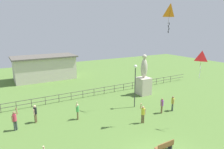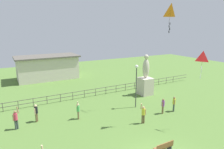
{
  "view_description": "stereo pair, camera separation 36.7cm",
  "coord_description": "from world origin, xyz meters",
  "px_view_note": "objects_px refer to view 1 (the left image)",
  "views": [
    {
      "loc": [
        -8.8,
        -8.46,
        8.57
      ],
      "look_at": [
        -0.83,
        5.28,
        4.85
      ],
      "focal_mm": 32.51,
      "sensor_mm": 36.0,
      "label": 1
    },
    {
      "loc": [
        -8.48,
        -8.64,
        8.57
      ],
      "look_at": [
        -0.83,
        5.28,
        4.85
      ],
      "focal_mm": 32.51,
      "sensor_mm": 36.0,
      "label": 2
    }
  ],
  "objects_px": {
    "park_bench": "(165,146)",
    "person_5": "(35,113)",
    "person_1": "(77,110)",
    "person_6": "(162,105)",
    "person_2": "(15,119)",
    "kite_0": "(170,11)",
    "lamppost": "(135,77)",
    "person_3": "(173,102)",
    "person_0": "(143,113)",
    "kite_2": "(202,58)",
    "statue_monument": "(144,81)"
  },
  "relations": [
    {
      "from": "person_3",
      "to": "kite_2",
      "type": "height_order",
      "value": "kite_2"
    },
    {
      "from": "person_1",
      "to": "person_6",
      "type": "height_order",
      "value": "person_1"
    },
    {
      "from": "person_1",
      "to": "kite_0",
      "type": "bearing_deg",
      "value": -35.35
    },
    {
      "from": "person_6",
      "to": "kite_2",
      "type": "relative_size",
      "value": 0.7
    },
    {
      "from": "person_5",
      "to": "kite_0",
      "type": "relative_size",
      "value": 0.72
    },
    {
      "from": "person_3",
      "to": "kite_0",
      "type": "distance_m",
      "value": 9.45
    },
    {
      "from": "person_2",
      "to": "kite_2",
      "type": "relative_size",
      "value": 0.88
    },
    {
      "from": "person_2",
      "to": "kite_0",
      "type": "height_order",
      "value": "kite_0"
    },
    {
      "from": "person_2",
      "to": "kite_2",
      "type": "bearing_deg",
      "value": -26.37
    },
    {
      "from": "person_1",
      "to": "statue_monument",
      "type": "bearing_deg",
      "value": 15.19
    },
    {
      "from": "park_bench",
      "to": "kite_2",
      "type": "height_order",
      "value": "kite_2"
    },
    {
      "from": "lamppost",
      "to": "person_5",
      "type": "height_order",
      "value": "lamppost"
    },
    {
      "from": "park_bench",
      "to": "person_5",
      "type": "xyz_separation_m",
      "value": [
        -6.95,
        9.33,
        0.51
      ]
    },
    {
      "from": "person_0",
      "to": "person_1",
      "type": "bearing_deg",
      "value": 142.84
    },
    {
      "from": "statue_monument",
      "to": "person_3",
      "type": "relative_size",
      "value": 3.29
    },
    {
      "from": "statue_monument",
      "to": "person_0",
      "type": "height_order",
      "value": "statue_monument"
    },
    {
      "from": "person_2",
      "to": "kite_2",
      "type": "height_order",
      "value": "kite_2"
    },
    {
      "from": "person_2",
      "to": "person_3",
      "type": "distance_m",
      "value": 15.11
    },
    {
      "from": "person_5",
      "to": "person_6",
      "type": "distance_m",
      "value": 12.26
    },
    {
      "from": "person_3",
      "to": "kite_0",
      "type": "xyz_separation_m",
      "value": [
        -2.79,
        -1.6,
        8.89
      ]
    },
    {
      "from": "person_0",
      "to": "person_6",
      "type": "relative_size",
      "value": 1.22
    },
    {
      "from": "person_2",
      "to": "person_5",
      "type": "relative_size",
      "value": 1.18
    },
    {
      "from": "person_1",
      "to": "person_6",
      "type": "relative_size",
      "value": 1.16
    },
    {
      "from": "person_3",
      "to": "statue_monument",
      "type": "bearing_deg",
      "value": 82.5
    },
    {
      "from": "person_5",
      "to": "person_0",
      "type": "bearing_deg",
      "value": -30.67
    },
    {
      "from": "person_1",
      "to": "person_5",
      "type": "bearing_deg",
      "value": 159.79
    },
    {
      "from": "person_5",
      "to": "kite_2",
      "type": "bearing_deg",
      "value": -31.81
    },
    {
      "from": "lamppost",
      "to": "person_2",
      "type": "xyz_separation_m",
      "value": [
        -11.83,
        0.87,
        -2.4
      ]
    },
    {
      "from": "statue_monument",
      "to": "person_0",
      "type": "relative_size",
      "value": 2.71
    },
    {
      "from": "person_6",
      "to": "kite_2",
      "type": "xyz_separation_m",
      "value": [
        0.82,
        -3.4,
        5.18
      ]
    },
    {
      "from": "person_1",
      "to": "person_3",
      "type": "relative_size",
      "value": 1.15
    },
    {
      "from": "person_5",
      "to": "kite_0",
      "type": "distance_m",
      "value": 14.69
    },
    {
      "from": "statue_monument",
      "to": "person_2",
      "type": "distance_m",
      "value": 15.57
    },
    {
      "from": "person_2",
      "to": "kite_2",
      "type": "distance_m",
      "value": 16.52
    },
    {
      "from": "person_1",
      "to": "kite_2",
      "type": "distance_m",
      "value": 11.97
    },
    {
      "from": "person_6",
      "to": "person_1",
      "type": "bearing_deg",
      "value": 159.73
    },
    {
      "from": "kite_0",
      "to": "kite_2",
      "type": "bearing_deg",
      "value": -37.39
    },
    {
      "from": "person_0",
      "to": "kite_0",
      "type": "height_order",
      "value": "kite_0"
    },
    {
      "from": "statue_monument",
      "to": "person_5",
      "type": "bearing_deg",
      "value": -174.05
    },
    {
      "from": "kite_0",
      "to": "kite_2",
      "type": "distance_m",
      "value": 4.64
    },
    {
      "from": "statue_monument",
      "to": "kite_2",
      "type": "relative_size",
      "value": 2.31
    },
    {
      "from": "person_1",
      "to": "person_6",
      "type": "distance_m",
      "value": 8.45
    },
    {
      "from": "person_1",
      "to": "lamppost",
      "type": "bearing_deg",
      "value": -1.95
    },
    {
      "from": "person_2",
      "to": "person_5",
      "type": "bearing_deg",
      "value": 20.91
    },
    {
      "from": "statue_monument",
      "to": "person_2",
      "type": "xyz_separation_m",
      "value": [
        -15.41,
        -2.09,
        -0.74
      ]
    },
    {
      "from": "park_bench",
      "to": "person_1",
      "type": "xyz_separation_m",
      "value": [
        -3.37,
        8.01,
        0.46
      ]
    },
    {
      "from": "person_0",
      "to": "person_1",
      "type": "relative_size",
      "value": 1.05
    },
    {
      "from": "person_1",
      "to": "kite_0",
      "type": "height_order",
      "value": "kite_0"
    },
    {
      "from": "kite_2",
      "to": "person_1",
      "type": "bearing_deg",
      "value": 144.12
    },
    {
      "from": "person_3",
      "to": "person_5",
      "type": "bearing_deg",
      "value": 161.33
    }
  ]
}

